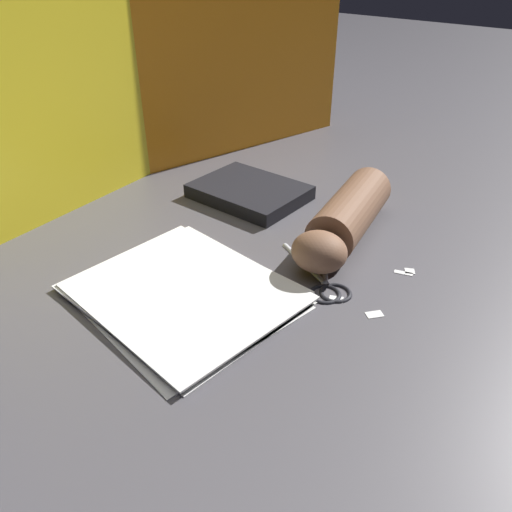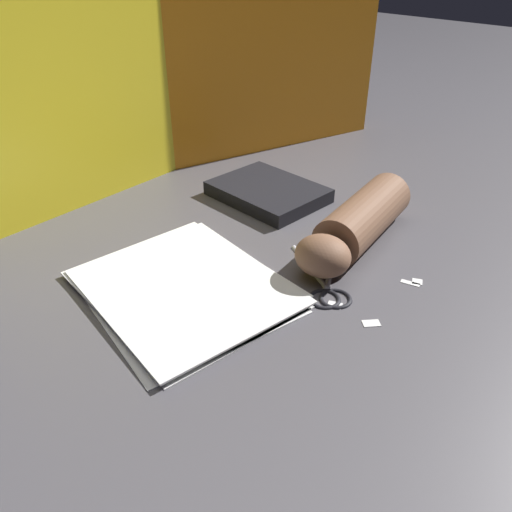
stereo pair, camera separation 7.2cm
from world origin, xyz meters
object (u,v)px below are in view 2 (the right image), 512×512
scissors (326,284)px  hand_forearm (356,224)px  paper_stack (184,288)px  book_closed (268,192)px

scissors → hand_forearm: hand_forearm is taller
paper_stack → book_closed: (0.31, 0.16, 0.01)m
book_closed → hand_forearm: bearing=-93.6°
hand_forearm → book_closed: bearing=86.4°
book_closed → hand_forearm: 0.24m
paper_stack → hand_forearm: bearing=-15.5°
scissors → paper_stack: bearing=142.1°
paper_stack → hand_forearm: 0.31m
paper_stack → scissors: bearing=-37.9°
scissors → hand_forearm: bearing=21.8°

